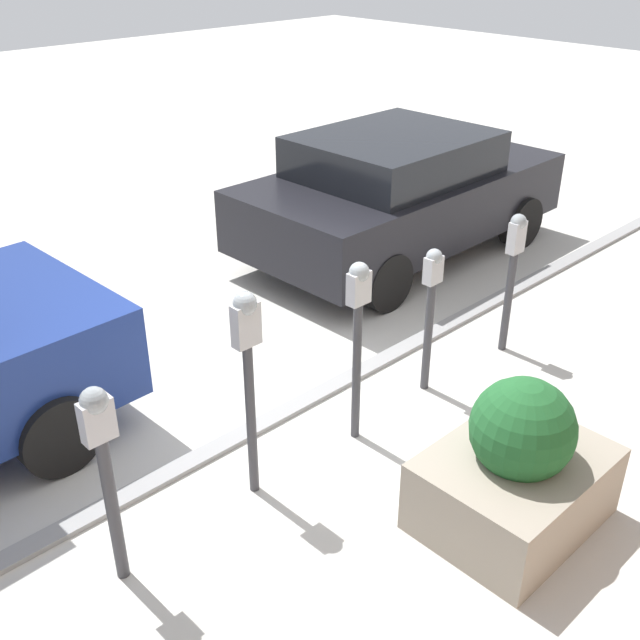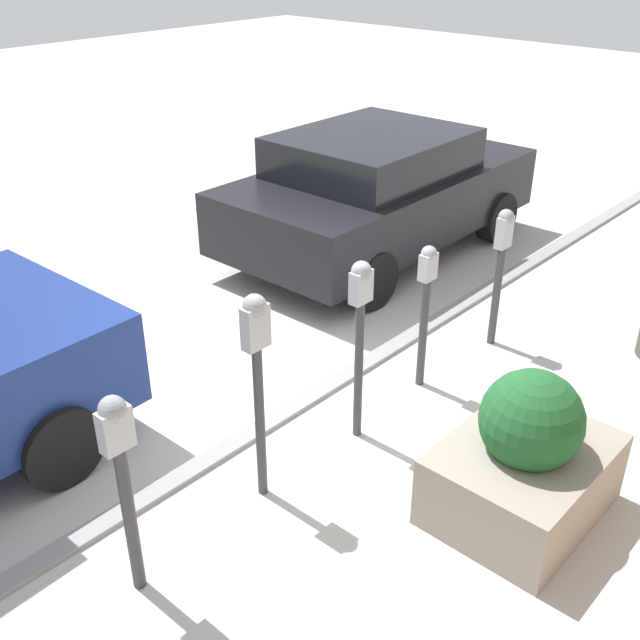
# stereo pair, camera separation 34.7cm
# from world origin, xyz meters

# --- Properties ---
(ground_plane) EXTENTS (40.00, 40.00, 0.00)m
(ground_plane) POSITION_xyz_m (0.00, 0.00, 0.00)
(ground_plane) COLOR beige
(curb_strip) EXTENTS (19.00, 0.16, 0.04)m
(curb_strip) POSITION_xyz_m (0.00, 0.08, 0.02)
(curb_strip) COLOR gray
(curb_strip) RESTS_ON ground_plane
(parking_meter_nearest) EXTENTS (0.18, 0.16, 1.35)m
(parking_meter_nearest) POSITION_xyz_m (-1.99, -0.50, 0.91)
(parking_meter_nearest) COLOR #38383D
(parking_meter_nearest) RESTS_ON ground_plane
(parking_meter_second) EXTENTS (0.18, 0.15, 1.54)m
(parking_meter_second) POSITION_xyz_m (-0.92, -0.45, 1.07)
(parking_meter_second) COLOR #38383D
(parking_meter_second) RESTS_ON ground_plane
(parking_meter_middle) EXTENTS (0.17, 0.14, 1.46)m
(parking_meter_middle) POSITION_xyz_m (0.03, -0.50, 1.00)
(parking_meter_middle) COLOR #38383D
(parking_meter_middle) RESTS_ON ground_plane
(parking_meter_fourth) EXTENTS (0.15, 0.13, 1.28)m
(parking_meter_fourth) POSITION_xyz_m (0.95, -0.44, 0.83)
(parking_meter_fourth) COLOR #38383D
(parking_meter_fourth) RESTS_ON ground_plane
(parking_meter_farthest) EXTENTS (0.16, 0.14, 1.32)m
(parking_meter_farthest) POSITION_xyz_m (1.98, -0.53, 0.87)
(parking_meter_farthest) COLOR #38383D
(parking_meter_farthest) RESTS_ON ground_plane
(planter_box) EXTENTS (1.19, 0.92, 1.07)m
(planter_box) POSITION_xyz_m (0.12, -1.85, 0.42)
(planter_box) COLOR gray
(planter_box) RESTS_ON ground_plane
(parked_car_middle) EXTENTS (3.95, 1.96, 1.45)m
(parked_car_middle) POSITION_xyz_m (2.97, 1.65, 0.76)
(parked_car_middle) COLOR black
(parked_car_middle) RESTS_ON ground_plane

